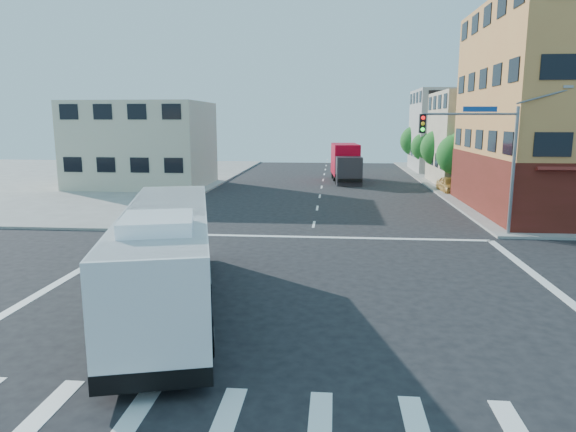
{
  "coord_description": "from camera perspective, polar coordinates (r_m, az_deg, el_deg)",
  "views": [
    {
      "loc": [
        1.22,
        -17.78,
        6.25
      ],
      "look_at": [
        -0.76,
        3.88,
        2.2
      ],
      "focal_mm": 32.0,
      "sensor_mm": 36.0,
      "label": 1
    }
  ],
  "objects": [
    {
      "name": "sidewalk_nw",
      "position": [
        64.31,
        -29.17,
        3.7
      ],
      "size": [
        50.0,
        50.0,
        0.15
      ],
      "primitive_type": "cube",
      "color": "gray",
      "rests_on": "ground"
    },
    {
      "name": "building_east_near",
      "position": [
        54.13,
        22.36,
        7.91
      ],
      "size": [
        12.06,
        10.06,
        9.0
      ],
      "color": "#C3B895",
      "rests_on": "ground"
    },
    {
      "name": "ground",
      "position": [
        18.88,
        1.24,
        -8.78
      ],
      "size": [
        120.0,
        120.0,
        0.0
      ],
      "primitive_type": "plane",
      "color": "black",
      "rests_on": "ground"
    },
    {
      "name": "street_tree_c",
      "position": [
        62.68,
        15.16,
        7.63
      ],
      "size": [
        3.4,
        3.4,
        5.29
      ],
      "color": "#3B2515",
      "rests_on": "ground"
    },
    {
      "name": "street_tree_a",
      "position": [
        47.01,
        18.47,
        6.76
      ],
      "size": [
        3.6,
        3.6,
        5.53
      ],
      "color": "#3B2515",
      "rests_on": "ground"
    },
    {
      "name": "transit_bus",
      "position": [
        17.67,
        -13.28,
        -4.26
      ],
      "size": [
        5.81,
        12.85,
        3.72
      ],
      "rotation": [
        0.0,
        0.0,
        0.26
      ],
      "color": "black",
      "rests_on": "ground"
    },
    {
      "name": "building_west",
      "position": [
        51.17,
        -15.82,
        7.63
      ],
      "size": [
        12.06,
        10.06,
        8.0
      ],
      "color": "beige",
      "rests_on": "ground"
    },
    {
      "name": "box_truck",
      "position": [
        53.86,
        6.45,
        5.81
      ],
      "size": [
        3.13,
        8.72,
        3.85
      ],
      "rotation": [
        0.0,
        0.0,
        0.08
      ],
      "color": "#28272D",
      "rests_on": "ground"
    },
    {
      "name": "parked_car",
      "position": [
        47.38,
        17.52,
        3.33
      ],
      "size": [
        1.88,
        4.2,
        1.4
      ],
      "primitive_type": "imported",
      "rotation": [
        0.0,
        0.0,
        0.06
      ],
      "color": "gold",
      "rests_on": "ground"
    },
    {
      "name": "signal_mast_ne",
      "position": [
        29.49,
        20.85,
        7.39
      ],
      "size": [
        7.91,
        1.13,
        8.07
      ],
      "color": "slate",
      "rests_on": "ground"
    },
    {
      "name": "street_tree_d",
      "position": [
        70.56,
        14.07,
        8.3
      ],
      "size": [
        4.0,
        4.0,
        6.03
      ],
      "color": "#3B2515",
      "rests_on": "ground"
    },
    {
      "name": "street_tree_b",
      "position": [
        54.81,
        16.59,
        7.5
      ],
      "size": [
        3.8,
        3.8,
        5.79
      ],
      "color": "#3B2515",
      "rests_on": "ground"
    },
    {
      "name": "building_east_far",
      "position": [
        67.63,
        18.92,
        8.93
      ],
      "size": [
        12.06,
        10.06,
        10.0
      ],
      "color": "#A2A29D",
      "rests_on": "ground"
    }
  ]
}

